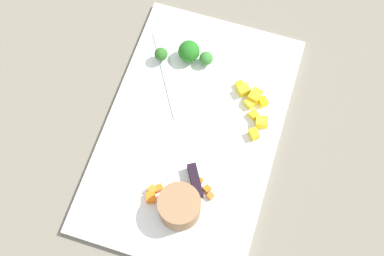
{
  "coord_description": "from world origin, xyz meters",
  "views": [
    {
      "loc": [
        0.35,
        0.11,
        0.9
      ],
      "look_at": [
        0.0,
        0.0,
        0.02
      ],
      "focal_mm": 50.62,
      "sensor_mm": 36.0,
      "label": 1
    }
  ],
  "objects": [
    {
      "name": "carrot_dice_2",
      "position": [
        0.11,
        0.07,
        0.02
      ],
      "size": [
        0.01,
        0.01,
        0.01
      ],
      "primitive_type": "cube",
      "rotation": [
        0.0,
        0.0,
        1.12
      ],
      "color": "orange",
      "rests_on": "cutting_board"
    },
    {
      "name": "carrot_dice_0",
      "position": [
        0.1,
        0.06,
        0.02
      ],
      "size": [
        0.01,
        0.01,
        0.01
      ],
      "primitive_type": "cube",
      "rotation": [
        0.0,
        0.0,
        1.06
      ],
      "color": "orange",
      "rests_on": "cutting_board"
    },
    {
      "name": "carrot_dice_4",
      "position": [
        0.09,
        0.04,
        0.02
      ],
      "size": [
        0.01,
        0.01,
        0.01
      ],
      "primitive_type": "cube",
      "rotation": [
        0.0,
        0.0,
        3.02
      ],
      "color": "orange",
      "rests_on": "cutting_board"
    },
    {
      "name": "carrot_dice_6",
      "position": [
        0.13,
        -0.03,
        0.02
      ],
      "size": [
        0.02,
        0.02,
        0.01
      ],
      "primitive_type": "cube",
      "rotation": [
        0.0,
        0.0,
        2.64
      ],
      "color": "orange",
      "rests_on": "cutting_board"
    },
    {
      "name": "pepper_dice_1",
      "position": [
        -0.11,
        0.06,
        0.02
      ],
      "size": [
        0.02,
        0.02,
        0.01
      ],
      "primitive_type": "cube",
      "rotation": [
        0.0,
        0.0,
        2.3
      ],
      "color": "yellow",
      "rests_on": "cutting_board"
    },
    {
      "name": "pepper_dice_3",
      "position": [
        -0.05,
        0.11,
        0.02
      ],
      "size": [
        0.02,
        0.03,
        0.02
      ],
      "primitive_type": "cube",
      "rotation": [
        0.0,
        0.0,
        0.29
      ],
      "color": "yellow",
      "rests_on": "cutting_board"
    },
    {
      "name": "broccoli_floret_2",
      "position": [
        -0.14,
        -0.05,
        0.03
      ],
      "size": [
        0.04,
        0.04,
        0.04
      ],
      "color": "#96C265",
      "rests_on": "cutting_board"
    },
    {
      "name": "prep_bowl",
      "position": [
        0.14,
        0.02,
        0.04
      ],
      "size": [
        0.07,
        0.07,
        0.05
      ],
      "primitive_type": "cylinder",
      "color": "#916B47",
      "rests_on": "cutting_board"
    },
    {
      "name": "cutting_board",
      "position": [
        0.0,
        0.0,
        0.01
      ],
      "size": [
        0.48,
        0.3,
        0.01
      ],
      "primitive_type": "cube",
      "color": "white",
      "rests_on": "ground_plane"
    },
    {
      "name": "ground_plane",
      "position": [
        0.0,
        0.0,
        0.0
      ],
      "size": [
        4.0,
        4.0,
        0.0
      ],
      "primitive_type": "plane",
      "color": "#706A5B"
    },
    {
      "name": "chef_knife",
      "position": [
        0.02,
        -0.01,
        0.02
      ],
      "size": [
        0.3,
        0.19,
        0.02
      ],
      "rotation": [
        0.0,
        0.0,
        3.68
      ],
      "color": "silver",
      "rests_on": "cutting_board"
    },
    {
      "name": "pepper_dice_0",
      "position": [
        -0.1,
        0.07,
        0.02
      ],
      "size": [
        0.03,
        0.03,
        0.02
      ],
      "primitive_type": "cube",
      "rotation": [
        0.0,
        0.0,
        0.78
      ],
      "color": "yellow",
      "rests_on": "cutting_board"
    },
    {
      "name": "broccoli_floret_1",
      "position": [
        -0.12,
        -0.1,
        0.03
      ],
      "size": [
        0.02,
        0.02,
        0.03
      ],
      "color": "#85C356",
      "rests_on": "cutting_board"
    },
    {
      "name": "carrot_dice_5",
      "position": [
        0.1,
        0.04,
        0.02
      ],
      "size": [
        0.02,
        0.02,
        0.01
      ],
      "primitive_type": "cube",
      "rotation": [
        0.0,
        0.0,
        2.61
      ],
      "color": "orange",
      "rests_on": "cutting_board"
    },
    {
      "name": "pepper_dice_2",
      "position": [
        -0.09,
        0.09,
        0.02
      ],
      "size": [
        0.03,
        0.02,
        0.02
      ],
      "primitive_type": "cube",
      "rotation": [
        0.0,
        0.0,
        1.32
      ],
      "color": "yellow",
      "rests_on": "cutting_board"
    },
    {
      "name": "pepper_dice_4",
      "position": [
        -0.06,
        0.1,
        0.02
      ],
      "size": [
        0.02,
        0.02,
        0.01
      ],
      "primitive_type": "cube",
      "rotation": [
        0.0,
        0.0,
        1.09
      ],
      "color": "yellow",
      "rests_on": "cutting_board"
    },
    {
      "name": "broccoli_floret_0",
      "position": [
        -0.14,
        -0.02,
        0.03
      ],
      "size": [
        0.03,
        0.03,
        0.03
      ],
      "color": "#80B462",
      "rests_on": "cutting_board"
    },
    {
      "name": "carrot_dice_1",
      "position": [
        0.12,
        -0.02,
        0.02
      ],
      "size": [
        0.02,
        0.02,
        0.01
      ],
      "primitive_type": "cube",
      "rotation": [
        0.0,
        0.0,
        0.79
      ],
      "color": "orange",
      "rests_on": "cutting_board"
    },
    {
      "name": "carrot_dice_3",
      "position": [
        0.14,
        -0.03,
        0.02
      ],
      "size": [
        0.02,
        0.02,
        0.01
      ],
      "primitive_type": "cube",
      "rotation": [
        0.0,
        0.0,
        1.91
      ],
      "color": "orange",
      "rests_on": "cutting_board"
    },
    {
      "name": "pepper_dice_6",
      "position": [
        -0.08,
        0.08,
        0.02
      ],
      "size": [
        0.02,
        0.02,
        0.01
      ],
      "primitive_type": "cube",
      "rotation": [
        0.0,
        0.0,
        0.99
      ],
      "color": "yellow",
      "rests_on": "cutting_board"
    },
    {
      "name": "pepper_dice_7",
      "position": [
        -0.02,
        0.11,
        0.02
      ],
      "size": [
        0.02,
        0.02,
        0.02
      ],
      "primitive_type": "cube",
      "rotation": [
        0.0,
        0.0,
        2.26
      ],
      "color": "yellow",
      "rests_on": "cutting_board"
    },
    {
      "name": "pepper_dice_5",
      "position": [
        -0.09,
        0.11,
        0.02
      ],
      "size": [
        0.02,
        0.02,
        0.01
      ],
      "primitive_type": "cube",
      "rotation": [
        0.0,
        0.0,
        2.3
      ],
      "color": "yellow",
      "rests_on": "cutting_board"
    }
  ]
}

